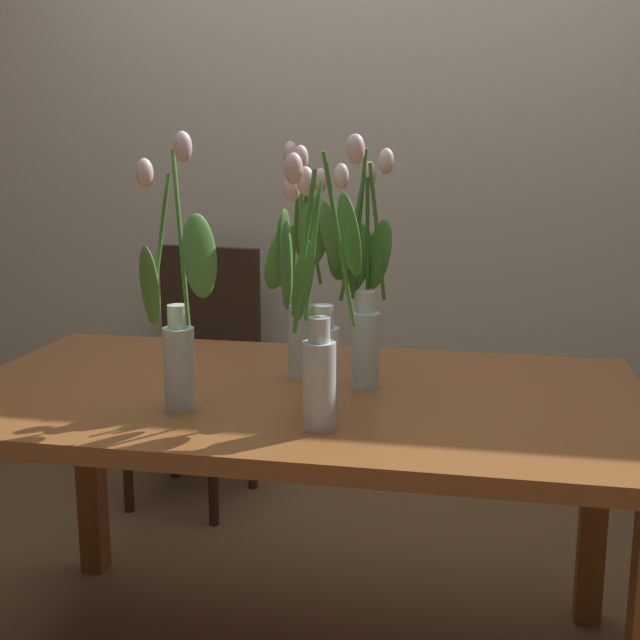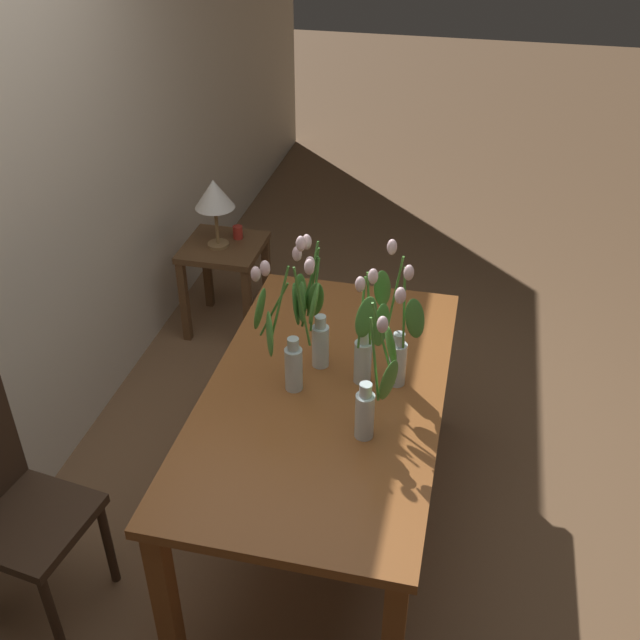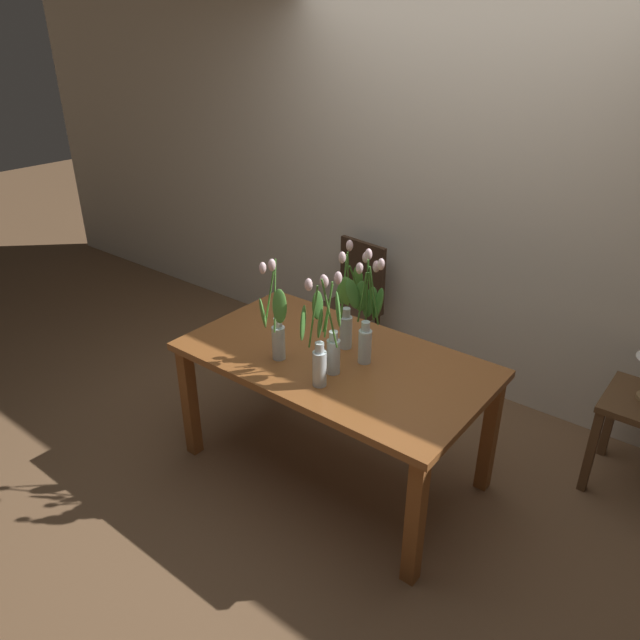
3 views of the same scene
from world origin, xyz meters
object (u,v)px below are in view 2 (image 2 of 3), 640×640
at_px(dining_chair, 8,502).
at_px(side_table, 224,263).
at_px(pillar_candle, 238,232).
at_px(tulip_vase_3, 288,342).
at_px(table_lamp, 214,196).
at_px(tulip_vase_1, 398,341).
at_px(tulip_vase_4, 373,395).
at_px(dining_table, 325,408).
at_px(tulip_vase_2, 312,318).
at_px(tulip_vase_0, 366,346).

xyz_separation_m(dining_chair, side_table, (1.98, -0.13, -0.09)).
bearing_deg(pillar_candle, tulip_vase_3, -154.64).
xyz_separation_m(side_table, pillar_candle, (0.09, -0.06, 0.16)).
bearing_deg(pillar_candle, table_lamp, 145.03).
relative_size(tulip_vase_1, tulip_vase_4, 0.99).
bearing_deg(tulip_vase_1, dining_table, 112.75).
bearing_deg(tulip_vase_2, dining_chair, 128.27).
bearing_deg(tulip_vase_0, table_lamp, 39.54).
bearing_deg(tulip_vase_3, tulip_vase_1, -72.39).
bearing_deg(table_lamp, tulip_vase_2, -145.43).
relative_size(tulip_vase_1, dining_chair, 0.63).
height_order(tulip_vase_1, tulip_vase_3, tulip_vase_1).
xyz_separation_m(tulip_vase_0, side_table, (1.30, 1.04, -0.49)).
bearing_deg(tulip_vase_4, dining_chair, 107.93).
distance_m(tulip_vase_2, tulip_vase_3, 0.16).
xyz_separation_m(dining_table, tulip_vase_2, (0.14, 0.08, 0.32)).
bearing_deg(pillar_candle, tulip_vase_2, -150.33).
height_order(dining_table, tulip_vase_4, tulip_vase_4).
xyz_separation_m(tulip_vase_2, side_table, (1.24, 0.82, -0.54)).
bearing_deg(tulip_vase_3, tulip_vase_4, -118.81).
xyz_separation_m(tulip_vase_2, dining_chair, (-0.74, 0.94, -0.45)).
distance_m(tulip_vase_0, table_lamp, 1.66).
bearing_deg(pillar_candle, dining_table, -150.28).
bearing_deg(table_lamp, dining_chair, 176.91).
height_order(tulip_vase_4, dining_chair, tulip_vase_4).
height_order(dining_table, table_lamp, table_lamp).
height_order(tulip_vase_0, tulip_vase_2, tulip_vase_2).
bearing_deg(dining_table, tulip_vase_0, -62.70).
distance_m(dining_chair, table_lamp, 1.99).
bearing_deg(tulip_vase_0, tulip_vase_2, 73.59).
xyz_separation_m(dining_table, tulip_vase_1, (0.11, -0.25, 0.29)).
xyz_separation_m(tulip_vase_1, dining_chair, (-0.71, 1.28, -0.41)).
bearing_deg(table_lamp, tulip_vase_0, -140.46).
bearing_deg(tulip_vase_1, table_lamp, 43.26).
distance_m(tulip_vase_4, table_lamp, 1.93).
bearing_deg(side_table, table_lamp, 136.10).
relative_size(dining_table, tulip_vase_1, 2.74).
height_order(side_table, table_lamp, table_lamp).
bearing_deg(tulip_vase_2, dining_table, -149.80).
relative_size(dining_table, table_lamp, 4.02).
bearing_deg(dining_table, tulip_vase_2, 30.20).
bearing_deg(tulip_vase_2, tulip_vase_1, -95.08).
height_order(tulip_vase_1, table_lamp, tulip_vase_1).
bearing_deg(tulip_vase_0, tulip_vase_3, 107.95).
distance_m(tulip_vase_4, pillar_candle, 2.01).
bearing_deg(tulip_vase_3, dining_chair, 123.64).
relative_size(dining_table, tulip_vase_3, 2.80).
relative_size(dining_table, tulip_vase_0, 3.07).
height_order(tulip_vase_0, table_lamp, tulip_vase_0).
relative_size(tulip_vase_0, tulip_vase_4, 0.88).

